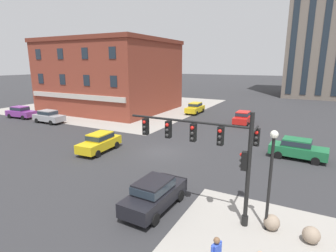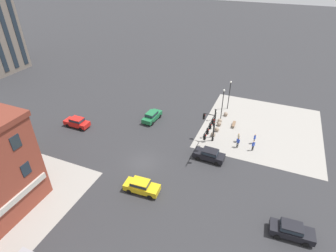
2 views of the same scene
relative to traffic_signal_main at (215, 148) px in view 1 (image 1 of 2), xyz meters
The scene contains 14 objects.
ground_plane 11.18m from the traffic_signal_main, 134.09° to the left, with size 320.00×320.00×0.00m, color #2D2D30.
sidewalk_far_corner 39.01m from the traffic_signal_main, 134.75° to the left, with size 32.00×32.00×0.02m, color gray.
traffic_signal_main is the anchor object (origin of this frame).
bollard_sphere_curb_a 4.40m from the traffic_signal_main, ahead, with size 0.75×0.75×0.75m, color gray.
bollard_sphere_curb_b 5.64m from the traffic_signal_main, ahead, with size 0.75×0.75×0.75m, color gray.
street_lamp_corner_near 2.72m from the traffic_signal_main, ahead, with size 0.36×0.36×4.89m.
car_main_northbound_near 12.18m from the traffic_signal_main, 72.58° to the left, with size 4.52×2.13×1.68m.
car_main_northbound_far 28.61m from the traffic_signal_main, 157.04° to the left, with size 4.41×1.91×1.68m.
car_main_southbound_near 28.97m from the traffic_signal_main, 113.67° to the left, with size 1.94×4.42×1.68m.
car_main_southbound_far 34.56m from the traffic_signal_main, 160.60° to the left, with size 4.51×2.13×1.68m.
car_cross_eastbound 4.17m from the traffic_signal_main, 163.76° to the right, with size 2.01×4.46×1.68m.
car_parked_curb 22.59m from the traffic_signal_main, 98.26° to the left, with size 1.91×4.41×1.68m.
car_main_mid 13.57m from the traffic_signal_main, 156.95° to the left, with size 2.09×4.50×1.68m.
storefront_block_near_corner 35.02m from the traffic_signal_main, 137.39° to the left, with size 19.15×16.59×11.42m.
Camera 1 is at (11.05, -19.76, 7.76)m, focal length 28.44 mm.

